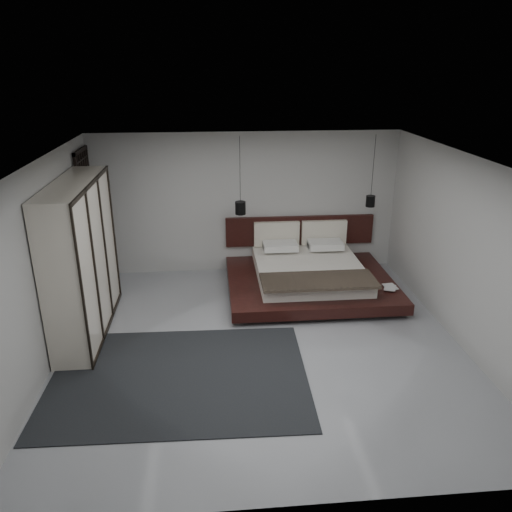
{
  "coord_description": "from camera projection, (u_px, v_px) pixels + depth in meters",
  "views": [
    {
      "loc": [
        -0.68,
        -6.57,
        4.01
      ],
      "look_at": [
        0.03,
        1.2,
        0.98
      ],
      "focal_mm": 35.0,
      "sensor_mm": 36.0,
      "label": 1
    }
  ],
  "objects": [
    {
      "name": "lattice_screen",
      "position": [
        89.0,
        220.0,
        9.17
      ],
      "size": [
        0.05,
        0.9,
        2.6
      ],
      "primitive_type": "cube",
      "color": "black",
      "rests_on": "floor"
    },
    {
      "name": "wall_back",
      "position": [
        246.0,
        203.0,
        9.89
      ],
      "size": [
        6.0,
        0.0,
        6.0
      ],
      "primitive_type": "plane",
      "rotation": [
        1.57,
        0.0,
        0.0
      ],
      "color": "#AFAFAC",
      "rests_on": "floor"
    },
    {
      "name": "wall_left",
      "position": [
        45.0,
        266.0,
        6.85
      ],
      "size": [
        0.0,
        6.0,
        6.0
      ],
      "primitive_type": "plane",
      "rotation": [
        1.57,
        0.0,
        1.57
      ],
      "color": "#AFAFAC",
      "rests_on": "floor"
    },
    {
      "name": "wardrobe",
      "position": [
        81.0,
        259.0,
        7.62
      ],
      "size": [
        0.58,
        2.45,
        2.4
      ],
      "color": "beige",
      "rests_on": "floor"
    },
    {
      "name": "wall_front",
      "position": [
        297.0,
        385.0,
        4.32
      ],
      "size": [
        6.0,
        0.0,
        6.0
      ],
      "primitive_type": "plane",
      "rotation": [
        -1.57,
        0.0,
        0.0
      ],
      "color": "#AFAFAC",
      "rests_on": "floor"
    },
    {
      "name": "book_lower",
      "position": [
        385.0,
        287.0,
        8.82
      ],
      "size": [
        0.23,
        0.3,
        0.03
      ],
      "primitive_type": "imported",
      "rotation": [
        0.0,
        0.0,
        0.1
      ],
      "color": "#99724C",
      "rests_on": "bed"
    },
    {
      "name": "pendant_left",
      "position": [
        240.0,
        208.0,
        9.28
      ],
      "size": [
        0.2,
        0.2,
        1.44
      ],
      "color": "black",
      "rests_on": "ceiling"
    },
    {
      "name": "bed",
      "position": [
        309.0,
        274.0,
        9.36
      ],
      "size": [
        3.02,
        2.49,
        1.12
      ],
      "color": "black",
      "rests_on": "floor"
    },
    {
      "name": "book_upper",
      "position": [
        384.0,
        287.0,
        8.78
      ],
      "size": [
        0.29,
        0.32,
        0.02
      ],
      "primitive_type": "imported",
      "rotation": [
        0.0,
        0.0,
        -0.42
      ],
      "color": "#99724C",
      "rests_on": "book_lower"
    },
    {
      "name": "pendant_right",
      "position": [
        370.0,
        201.0,
        9.47
      ],
      "size": [
        0.17,
        0.17,
        1.35
      ],
      "color": "black",
      "rests_on": "ceiling"
    },
    {
      "name": "wall_right",
      "position": [
        464.0,
        252.0,
        7.36
      ],
      "size": [
        0.0,
        6.0,
        6.0
      ],
      "primitive_type": "plane",
      "rotation": [
        1.57,
        0.0,
        -1.57
      ],
      "color": "#AFAFAC",
      "rests_on": "floor"
    },
    {
      "name": "ceiling",
      "position": [
        262.0,
        160.0,
        6.6
      ],
      "size": [
        6.0,
        6.0,
        0.0
      ],
      "primitive_type": "plane",
      "rotation": [
        3.14,
        0.0,
        0.0
      ],
      "color": "white",
      "rests_on": "wall_back"
    },
    {
      "name": "rug",
      "position": [
        179.0,
        377.0,
        6.8
      ],
      "size": [
        3.53,
        2.57,
        0.01
      ],
      "primitive_type": "cube",
      "rotation": [
        0.0,
        0.0,
        -0.02
      ],
      "color": "black",
      "rests_on": "floor"
    },
    {
      "name": "floor",
      "position": [
        261.0,
        344.0,
        7.61
      ],
      "size": [
        6.0,
        6.0,
        0.0
      ],
      "primitive_type": "plane",
      "color": "#93969B",
      "rests_on": "ground"
    }
  ]
}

